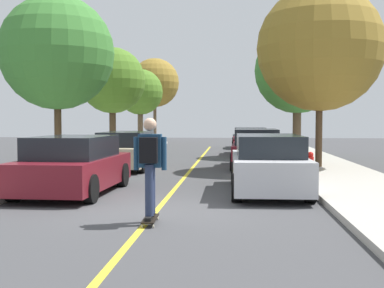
{
  "coord_description": "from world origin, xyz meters",
  "views": [
    {
      "loc": [
        1.53,
        -9.86,
        1.83
      ],
      "look_at": [
        0.02,
        8.4,
        0.93
      ],
      "focal_mm": 46.8,
      "sensor_mm": 36.0,
      "label": 1
    }
  ],
  "objects_px": {
    "parked_car_left_near": "(127,150)",
    "street_tree_right_near": "(297,71)",
    "skateboarder": "(150,161)",
    "parked_car_left_nearest": "(73,165)",
    "parked_car_right_farthest": "(247,138)",
    "street_tree_left_far": "(140,92)",
    "fire_hydrant": "(310,163)",
    "street_tree_left_farthest": "(155,83)",
    "parked_car_right_nearest": "(268,164)",
    "skateboard": "(150,219)",
    "street_tree_left_near": "(112,81)",
    "parked_car_right_far": "(250,141)",
    "street_tree_right_nearest": "(320,49)",
    "street_tree_left_nearest": "(57,53)",
    "parked_car_right_near": "(256,149)"
  },
  "relations": [
    {
      "from": "street_tree_left_far",
      "to": "fire_hydrant",
      "type": "distance_m",
      "value": 19.39
    },
    {
      "from": "parked_car_left_near",
      "to": "street_tree_left_near",
      "type": "bearing_deg",
      "value": 107.97
    },
    {
      "from": "street_tree_right_near",
      "to": "fire_hydrant",
      "type": "bearing_deg",
      "value": -94.46
    },
    {
      "from": "parked_car_left_nearest",
      "to": "street_tree_right_near",
      "type": "relative_size",
      "value": 0.7
    },
    {
      "from": "parked_car_right_far",
      "to": "street_tree_left_farthest",
      "type": "bearing_deg",
      "value": 118.86
    },
    {
      "from": "parked_car_left_nearest",
      "to": "street_tree_left_near",
      "type": "height_order",
      "value": "street_tree_left_near"
    },
    {
      "from": "parked_car_left_near",
      "to": "parked_car_right_nearest",
      "type": "height_order",
      "value": "parked_car_right_nearest"
    },
    {
      "from": "parked_car_right_far",
      "to": "street_tree_left_near",
      "type": "xyz_separation_m",
      "value": [
        -7.0,
        -1.12,
        3.11
      ]
    },
    {
      "from": "parked_car_right_far",
      "to": "street_tree_left_nearest",
      "type": "distance_m",
      "value": 12.0
    },
    {
      "from": "street_tree_right_near",
      "to": "parked_car_right_nearest",
      "type": "bearing_deg",
      "value": -100.45
    },
    {
      "from": "street_tree_right_nearest",
      "to": "street_tree_left_nearest",
      "type": "bearing_deg",
      "value": -172.81
    },
    {
      "from": "parked_car_right_farthest",
      "to": "street_tree_right_nearest",
      "type": "distance_m",
      "value": 14.45
    },
    {
      "from": "parked_car_left_nearest",
      "to": "street_tree_left_near",
      "type": "bearing_deg",
      "value": 99.55
    },
    {
      "from": "street_tree_left_far",
      "to": "skateboarder",
      "type": "xyz_separation_m",
      "value": [
        4.68,
        -24.12,
        -2.51
      ]
    },
    {
      "from": "parked_car_left_near",
      "to": "street_tree_right_near",
      "type": "xyz_separation_m",
      "value": [
        7.0,
        6.16,
        3.47
      ]
    },
    {
      "from": "street_tree_left_farthest",
      "to": "fire_hydrant",
      "type": "bearing_deg",
      "value": -69.98
    },
    {
      "from": "parked_car_right_far",
      "to": "parked_car_left_nearest",
      "type": "bearing_deg",
      "value": -108.74
    },
    {
      "from": "street_tree_left_near",
      "to": "fire_hydrant",
      "type": "xyz_separation_m",
      "value": [
        8.5,
        -9.5,
        -3.31
      ]
    },
    {
      "from": "parked_car_right_farthest",
      "to": "street_tree_left_farthest",
      "type": "xyz_separation_m",
      "value": [
        -7.0,
        6.85,
        4.05
      ]
    },
    {
      "from": "street_tree_left_farthest",
      "to": "parked_car_right_far",
      "type": "bearing_deg",
      "value": -61.14
    },
    {
      "from": "street_tree_left_far",
      "to": "skateboard",
      "type": "distance_m",
      "value": 24.79
    },
    {
      "from": "street_tree_left_near",
      "to": "parked_car_right_far",
      "type": "bearing_deg",
      "value": 9.1
    },
    {
      "from": "parked_car_right_farthest",
      "to": "parked_car_right_nearest",
      "type": "bearing_deg",
      "value": -90.0
    },
    {
      "from": "street_tree_left_far",
      "to": "skateboard",
      "type": "xyz_separation_m",
      "value": [
        4.68,
        -24.08,
        -3.53
      ]
    },
    {
      "from": "street_tree_left_far",
      "to": "street_tree_right_near",
      "type": "height_order",
      "value": "street_tree_right_near"
    },
    {
      "from": "parked_car_right_farthest",
      "to": "skateboarder",
      "type": "height_order",
      "value": "skateboarder"
    },
    {
      "from": "street_tree_left_far",
      "to": "fire_hydrant",
      "type": "height_order",
      "value": "street_tree_left_far"
    },
    {
      "from": "parked_car_right_farthest",
      "to": "parked_car_right_far",
      "type": "bearing_deg",
      "value": -90.01
    },
    {
      "from": "street_tree_right_nearest",
      "to": "skateboard",
      "type": "height_order",
      "value": "street_tree_right_nearest"
    },
    {
      "from": "street_tree_right_near",
      "to": "skateboarder",
      "type": "height_order",
      "value": "street_tree_right_near"
    },
    {
      "from": "parked_car_right_farthest",
      "to": "street_tree_left_near",
      "type": "height_order",
      "value": "street_tree_left_near"
    },
    {
      "from": "parked_car_left_near",
      "to": "skateboard",
      "type": "xyz_separation_m",
      "value": [
        2.49,
        -9.68,
        -0.6
      ]
    },
    {
      "from": "street_tree_left_farthest",
      "to": "fire_hydrant",
      "type": "relative_size",
      "value": 9.24
    },
    {
      "from": "street_tree_left_far",
      "to": "fire_hydrant",
      "type": "bearing_deg",
      "value": -63.63
    },
    {
      "from": "parked_car_left_near",
      "to": "parked_car_right_farthest",
      "type": "relative_size",
      "value": 1.11
    },
    {
      "from": "street_tree_left_near",
      "to": "street_tree_left_far",
      "type": "relative_size",
      "value": 1.07
    },
    {
      "from": "street_tree_left_near",
      "to": "street_tree_right_near",
      "type": "height_order",
      "value": "street_tree_right_near"
    },
    {
      "from": "parked_car_right_far",
      "to": "street_tree_left_farthest",
      "type": "xyz_separation_m",
      "value": [
        -7.0,
        12.7,
        4.01
      ]
    },
    {
      "from": "parked_car_left_near",
      "to": "skateboarder",
      "type": "bearing_deg",
      "value": -75.64
    },
    {
      "from": "parked_car_right_far",
      "to": "street_tree_right_near",
      "type": "distance_m",
      "value": 4.45
    },
    {
      "from": "street_tree_right_near",
      "to": "skateboard",
      "type": "bearing_deg",
      "value": -105.9
    },
    {
      "from": "skateboarder",
      "to": "parked_car_right_farthest",
      "type": "bearing_deg",
      "value": 84.35
    },
    {
      "from": "skateboard",
      "to": "street_tree_left_near",
      "type": "bearing_deg",
      "value": 105.89
    },
    {
      "from": "street_tree_left_near",
      "to": "skateboard",
      "type": "relative_size",
      "value": 6.3
    },
    {
      "from": "parked_car_left_nearest",
      "to": "parked_car_right_farthest",
      "type": "relative_size",
      "value": 1.03
    },
    {
      "from": "parked_car_left_nearest",
      "to": "parked_car_right_far",
      "type": "xyz_separation_m",
      "value": [
        4.81,
        14.16,
        -0.01
      ]
    },
    {
      "from": "parked_car_right_far",
      "to": "street_tree_left_far",
      "type": "distance_m",
      "value": 10.01
    },
    {
      "from": "parked_car_right_farthest",
      "to": "street_tree_right_nearest",
      "type": "relative_size",
      "value": 0.64
    },
    {
      "from": "parked_car_right_near",
      "to": "parked_car_right_farthest",
      "type": "bearing_deg",
      "value": 89.99
    },
    {
      "from": "street_tree_left_nearest",
      "to": "street_tree_right_nearest",
      "type": "relative_size",
      "value": 0.93
    }
  ]
}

